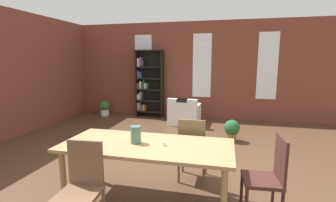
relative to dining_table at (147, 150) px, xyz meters
name	(u,v)px	position (x,y,z in m)	size (l,w,h in m)	color
ground_plane	(170,182)	(0.16, 0.56, -0.68)	(11.00, 11.00, 0.00)	#503726
back_wall_brick	(202,71)	(0.16, 4.85, 0.78)	(8.94, 0.12, 2.91)	brown
window_pane_0	(144,65)	(-1.69, 4.78, 0.92)	(0.55, 0.02, 1.89)	white
window_pane_1	(202,66)	(0.16, 4.78, 0.92)	(0.55, 0.02, 1.89)	white
window_pane_2	(268,66)	(2.02, 4.78, 0.92)	(0.55, 0.02, 1.89)	white
dining_table	(147,150)	(0.00, 0.00, 0.00)	(2.06, 0.91, 0.76)	#A17C4E
vase_on_table	(136,135)	(-0.14, 0.00, 0.19)	(0.13, 0.13, 0.21)	#4C7266
tealight_candle_0	(164,144)	(0.22, -0.01, 0.10)	(0.04, 0.04, 0.04)	silver
dining_chair_head_right	(269,175)	(1.41, 0.01, -0.17)	(0.43, 0.43, 0.95)	#41221F
dining_chair_near_left	(81,186)	(-0.47, -0.68, -0.17)	(0.43, 0.43, 0.95)	brown
dining_chair_far_right	(192,147)	(0.46, 0.68, -0.17)	(0.40, 0.40, 0.95)	brown
bookshelf_tall	(148,84)	(-1.49, 4.60, 0.35)	(0.85, 0.31, 2.08)	black
armchair_white	(184,114)	(-0.20, 3.89, -0.40)	(0.85, 0.85, 0.75)	white
potted_plant_by_shelf	(105,108)	(-2.89, 4.36, -0.43)	(0.32, 0.32, 0.48)	silver
potted_plant_corner	(232,129)	(1.06, 2.69, -0.41)	(0.34, 0.34, 0.48)	#9E6042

